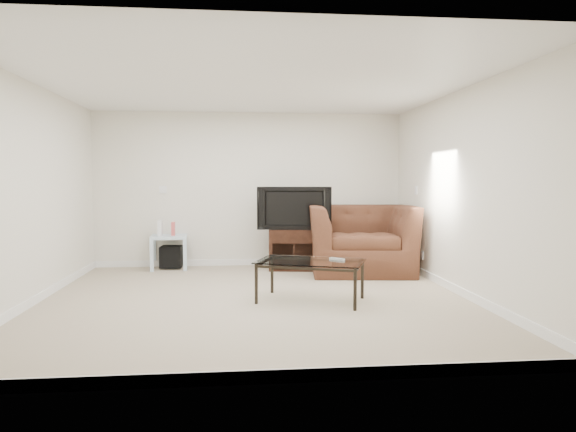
{
  "coord_description": "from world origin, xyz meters",
  "views": [
    {
      "loc": [
        -0.2,
        -5.93,
        1.4
      ],
      "look_at": [
        0.5,
        1.2,
        0.9
      ],
      "focal_mm": 32.0,
      "sensor_mm": 36.0,
      "label": 1
    }
  ],
  "objects": [
    {
      "name": "side_table",
      "position": [
        -1.29,
        2.28,
        0.27
      ],
      "size": [
        0.6,
        0.6,
        0.53
      ],
      "primitive_type": null,
      "rotation": [
        0.0,
        0.0,
        0.08
      ],
      "color": "silver",
      "rests_on": "floor"
    },
    {
      "name": "floor",
      "position": [
        0.0,
        0.0,
        0.0
      ],
      "size": [
        5.0,
        5.0,
        0.0
      ],
      "primitive_type": "plane",
      "color": "tan",
      "rests_on": "ground"
    },
    {
      "name": "television",
      "position": [
        0.68,
        2.02,
        0.97
      ],
      "size": [
        1.08,
        0.31,
        0.66
      ],
      "primitive_type": "imported",
      "rotation": [
        0.0,
        0.0,
        -0.09
      ],
      "color": "black",
      "rests_on": "tv_stand"
    },
    {
      "name": "subwoofer",
      "position": [
        -1.26,
        2.3,
        0.19
      ],
      "size": [
        0.36,
        0.36,
        0.33
      ],
      "primitive_type": "cube",
      "rotation": [
        0.0,
        0.0,
        -0.07
      ],
      "color": "black",
      "rests_on": "floor"
    },
    {
      "name": "plate_back",
      "position": [
        -1.4,
        2.49,
        1.25
      ],
      "size": [
        0.12,
        0.02,
        0.12
      ],
      "primitive_type": "cube",
      "color": "white",
      "rests_on": "wall_back"
    },
    {
      "name": "remote",
      "position": [
        0.95,
        -0.09,
        0.48
      ],
      "size": [
        0.17,
        0.17,
        0.02
      ],
      "primitive_type": "cube",
      "rotation": [
        0.0,
        0.0,
        -0.79
      ],
      "color": "#B2B2B7",
      "rests_on": "coffee_table"
    },
    {
      "name": "plate_right_outlet",
      "position": [
        2.49,
        1.3,
        0.3
      ],
      "size": [
        0.02,
        0.08,
        0.12
      ],
      "primitive_type": "cube",
      "color": "white",
      "rests_on": "wall_right"
    },
    {
      "name": "wall_left",
      "position": [
        -2.5,
        0.0,
        1.25
      ],
      "size": [
        0.02,
        5.0,
        2.5
      ],
      "primitive_type": "cube",
      "color": "silver",
      "rests_on": "ground"
    },
    {
      "name": "dvd_player",
      "position": [
        0.68,
        2.01,
        0.53
      ],
      "size": [
        0.5,
        0.38,
        0.07
      ],
      "primitive_type": "cube",
      "rotation": [
        0.0,
        0.0,
        -0.12
      ],
      "color": "black",
      "rests_on": "tv_stand"
    },
    {
      "name": "tv_stand",
      "position": [
        0.68,
        2.05,
        0.32
      ],
      "size": [
        0.83,
        0.62,
        0.64
      ],
      "primitive_type": null,
      "rotation": [
        0.0,
        0.0,
        -0.12
      ],
      "color": "black",
      "rests_on": "floor"
    },
    {
      "name": "game_case",
      "position": [
        -1.22,
        2.26,
        0.64
      ],
      "size": [
        0.07,
        0.16,
        0.21
      ],
      "primitive_type": "cube",
      "rotation": [
        0.0,
        0.0,
        0.06
      ],
      "color": "#CC4C4C",
      "rests_on": "side_table"
    },
    {
      "name": "wall_back",
      "position": [
        0.0,
        2.5,
        1.25
      ],
      "size": [
        5.0,
        0.02,
        2.5
      ],
      "primitive_type": "cube",
      "color": "silver",
      "rests_on": "ground"
    },
    {
      "name": "wall_right",
      "position": [
        2.5,
        0.0,
        1.25
      ],
      "size": [
        0.02,
        5.0,
        2.5
      ],
      "primitive_type": "cube",
      "color": "silver",
      "rests_on": "ground"
    },
    {
      "name": "coffee_table",
      "position": [
        0.63,
        -0.12,
        0.24
      ],
      "size": [
        1.37,
        1.07,
        0.47
      ],
      "primitive_type": null,
      "rotation": [
        0.0,
        0.0,
        -0.37
      ],
      "color": "black",
      "rests_on": "floor"
    },
    {
      "name": "recliner",
      "position": [
        1.67,
        1.69,
        0.69
      ],
      "size": [
        1.67,
        1.18,
        1.37
      ],
      "primitive_type": "imported",
      "rotation": [
        0.0,
        0.0,
        -0.11
      ],
      "color": "#523121",
      "rests_on": "floor"
    },
    {
      "name": "plate_right_switch",
      "position": [
        2.49,
        1.6,
        1.25
      ],
      "size": [
        0.02,
        0.09,
        0.13
      ],
      "primitive_type": "cube",
      "color": "white",
      "rests_on": "wall_right"
    },
    {
      "name": "ceiling",
      "position": [
        0.0,
        0.0,
        2.5
      ],
      "size": [
        5.0,
        5.0,
        0.0
      ],
      "primitive_type": "plane",
      "color": "white",
      "rests_on": "ground"
    },
    {
      "name": "game_console",
      "position": [
        -1.42,
        2.25,
        0.65
      ],
      "size": [
        0.06,
        0.18,
        0.24
      ],
      "primitive_type": "cube",
      "rotation": [
        0.0,
        0.0,
        -0.02
      ],
      "color": "white",
      "rests_on": "side_table"
    }
  ]
}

